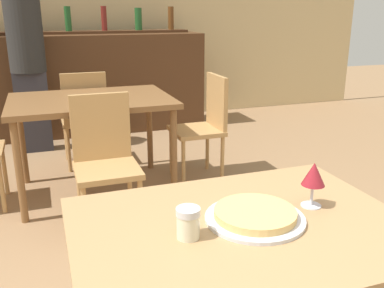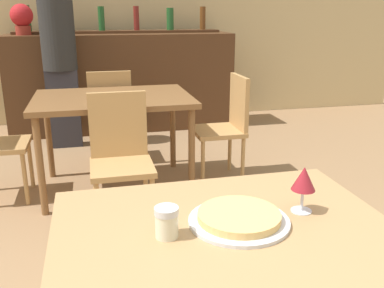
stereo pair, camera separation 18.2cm
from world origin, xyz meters
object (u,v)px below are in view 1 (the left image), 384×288
object	(u,v)px
chair_far_side_back	(85,114)
wine_glass	(314,175)
pizza_tray	(255,215)
chair_far_side_right	(205,121)
person_standing	(28,60)
chair_far_side_front	(105,154)
cheese_shaker	(188,223)

from	to	relation	value
chair_far_side_back	wine_glass	xyz separation A→B (m)	(0.50, -2.71, 0.35)
wine_glass	pizza_tray	bearing A→B (deg)	-173.02
chair_far_side_right	wine_glass	bearing A→B (deg)	-11.43
pizza_tray	person_standing	distance (m)	3.48
chair_far_side_front	wine_glass	bearing A→B (deg)	-71.65
chair_far_side_back	chair_far_side_right	xyz separation A→B (m)	(0.93, -0.60, 0.00)
chair_far_side_right	cheese_shaker	world-z (taller)	chair_far_side_right
chair_far_side_front	chair_far_side_right	distance (m)	1.10
chair_far_side_back	person_standing	xyz separation A→B (m)	(-0.44, 0.67, 0.42)
wine_glass	cheese_shaker	bearing A→B (deg)	-172.71
chair_far_side_back	chair_far_side_right	distance (m)	1.10
person_standing	chair_far_side_front	bearing A→B (deg)	-76.64
pizza_tray	cheese_shaker	bearing A→B (deg)	-172.40
pizza_tray	person_standing	xyz separation A→B (m)	(-0.71, 3.41, 0.16)
pizza_tray	chair_far_side_right	bearing A→B (deg)	72.89
chair_far_side_front	person_standing	world-z (taller)	person_standing
cheese_shaker	wine_glass	distance (m)	0.48
cheese_shaker	wine_glass	bearing A→B (deg)	7.29
pizza_tray	cheese_shaker	xyz separation A→B (m)	(-0.24, -0.03, 0.03)
person_standing	wine_glass	distance (m)	3.51
chair_far_side_back	cheese_shaker	xyz separation A→B (m)	(0.03, -2.77, 0.29)
cheese_shaker	pizza_tray	bearing A→B (deg)	7.60
chair_far_side_back	chair_far_side_front	bearing A→B (deg)	90.00
chair_far_side_front	chair_far_side_back	distance (m)	1.20
chair_far_side_right	chair_far_side_front	bearing A→B (deg)	-57.13
cheese_shaker	person_standing	bearing A→B (deg)	97.87
cheese_shaker	wine_glass	world-z (taller)	wine_glass
chair_far_side_right	pizza_tray	bearing A→B (deg)	-17.11
person_standing	chair_far_side_back	bearing A→B (deg)	-56.54
chair_far_side_back	cheese_shaker	world-z (taller)	chair_far_side_back
chair_far_side_front	wine_glass	size ratio (longest dim) A/B	5.53
chair_far_side_right	pizza_tray	size ratio (longest dim) A/B	2.72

